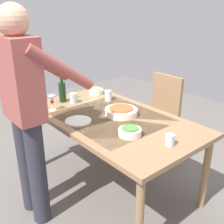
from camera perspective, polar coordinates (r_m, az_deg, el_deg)
The scene contains 14 objects.
ground_plane at distance 2.83m, azimuth -0.00°, elevation -14.60°, with size 6.00×6.00×0.00m, color #66605B.
dining_table at distance 2.49m, azimuth -0.00°, elevation -2.49°, with size 1.65×0.93×0.72m.
chair_near at distance 3.20m, azimuth 9.99°, elevation 0.46°, with size 0.40×0.40×0.91m.
person_server at distance 2.12m, azimuth -17.35°, elevation 0.90°, with size 0.42×0.61×1.69m.
wine_bottle at distance 2.86m, azimuth -10.29°, elevation 4.23°, with size 0.07×0.07×0.30m.
wine_glass_left at distance 2.64m, azimuth -12.39°, elevation 2.41°, with size 0.07×0.07×0.15m.
water_cup_near_left at distance 2.86m, azimuth -0.79°, elevation 3.43°, with size 0.07×0.07×0.11m, color silver.
water_cup_near_right at distance 2.03m, azimuth 11.94°, elevation -5.67°, with size 0.07×0.07×0.09m, color silver.
water_cup_far_left at distance 2.82m, azimuth -8.07°, elevation 2.88°, with size 0.07×0.07×0.10m, color silver.
serving_bowl_pasta at distance 2.51m, azimuth 1.92°, elevation 0.17°, with size 0.30×0.30×0.07m.
side_bowl_salad at distance 2.13m, azimuth 3.74°, elevation -4.06°, with size 0.18×0.18×0.07m.
side_bowl_bread at distance 3.08m, azimuth -3.35°, elevation 4.36°, with size 0.16×0.16×0.07m.
dinner_plate_near at distance 2.39m, azimuth -7.04°, elevation -1.85°, with size 0.23×0.23×0.01m, color silver.
table_knife at distance 2.89m, azimuth -4.28°, elevation 2.45°, with size 0.01×0.20×0.01m, color silver.
Camera 1 is at (-1.73, 1.47, 1.70)m, focal length 44.00 mm.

